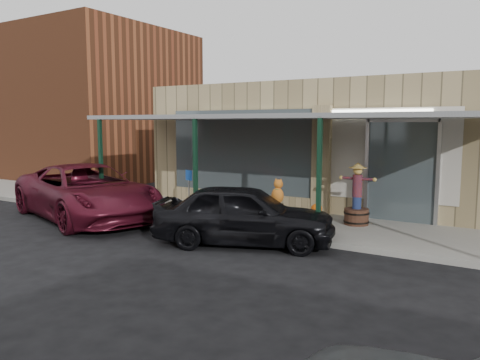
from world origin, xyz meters
The scene contains 10 objects.
ground centered at (0.00, 0.00, 0.00)m, with size 120.00×120.00×0.00m, color black.
sidewalk centered at (0.00, 3.60, 0.07)m, with size 40.00×3.20×0.15m, color gray.
storefront centered at (0.00, 8.16, 2.09)m, with size 12.00×6.25×4.20m.
awning centered at (0.00, 3.56, 3.01)m, with size 12.00×3.00×3.04m.
block_buildings_near centered at (2.01, 9.20, 3.77)m, with size 61.00×8.00×8.00m.
barrel_scarecrow centered at (2.10, 4.14, 0.72)m, with size 0.99×0.84×1.68m.
barrel_pumpkin centered at (1.28, 3.34, 0.38)m, with size 0.67×0.67×0.65m.
handicap_sign centered at (-2.22, 2.40, 1.05)m, with size 0.28×0.10×1.40m.
parked_sedan centered at (0.30, 1.25, 0.73)m, with size 4.59×3.11×1.52m.
car_maroon centered at (-5.29, 1.36, 0.82)m, with size 2.72×5.91×1.64m, color #571122.
Camera 1 is at (5.87, -8.08, 2.87)m, focal length 35.00 mm.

